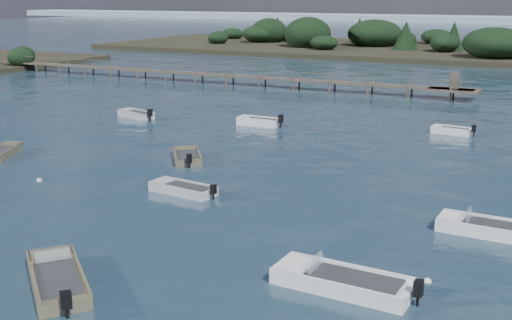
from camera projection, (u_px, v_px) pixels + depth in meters
The scene contains 14 objects.
ground at pixel (437, 83), 76.85m from camera, with size 400.00×400.00×0.00m, color #162734.
dinghy_mid_grey at pixel (183, 191), 34.44m from camera, with size 4.10×1.84×1.02m.
dinghy_extra_b at pixel (3, 153), 42.37m from camera, with size 2.92×4.22×1.09m.
tender_far_white at pixel (259, 123), 52.09m from camera, with size 3.84×1.38×1.32m.
tender_far_grey_b at pixel (451, 132), 48.93m from camera, with size 3.31×1.49×1.12m.
dinghy_mid_white_a at pixel (342, 284), 23.28m from camera, with size 5.45×2.11×1.27m.
dinghy_near_olive at pixel (57, 281), 23.50m from camera, with size 4.84×4.47×1.27m.
tender_far_grey at pixel (136, 116), 55.33m from camera, with size 3.93×2.31×1.25m.
dinghy_extra_a at pixel (187, 158), 41.22m from camera, with size 3.40×3.79×1.14m.
dinghy_mid_white_b at pixel (490, 231), 28.55m from camera, with size 4.96×1.90×1.22m.
buoy_b at pixel (427, 282), 23.85m from camera, with size 0.32×0.32×0.32m, color silver.
buoy_c at pixel (39, 181), 36.73m from camera, with size 0.32×0.32×0.32m, color silver.
jetty at pixel (230, 76), 75.61m from camera, with size 64.50×3.20×3.40m.
distant_haze at pixel (298, 20), 262.95m from camera, with size 280.00×20.00×2.40m, color #8DA0AF.
Camera 1 is at (14.86, -18.32, 10.40)m, focal length 45.00 mm.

